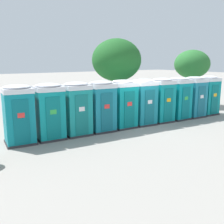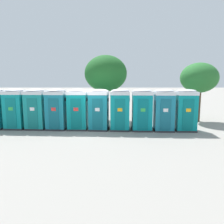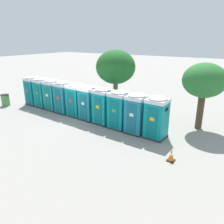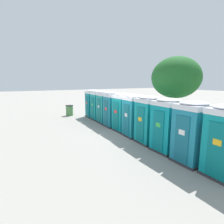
# 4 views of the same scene
# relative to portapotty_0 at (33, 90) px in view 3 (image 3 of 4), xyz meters

# --- Properties ---
(ground_plane) EXTENTS (120.00, 120.00, 0.00)m
(ground_plane) POSITION_rel_portapotty_0_xyz_m (5.96, -0.36, -1.28)
(ground_plane) COLOR gray
(portapotty_0) EXTENTS (1.32, 1.31, 2.54)m
(portapotty_0) POSITION_rel_portapotty_0_xyz_m (0.00, 0.00, 0.00)
(portapotty_0) COLOR #2D2D33
(portapotty_0) RESTS_ON ground
(portapotty_1) EXTENTS (1.29, 1.28, 2.54)m
(portapotty_1) POSITION_rel_portapotty_0_xyz_m (1.33, -0.06, 0.00)
(portapotty_1) COLOR #2D2D33
(portapotty_1) RESTS_ON ground
(portapotty_2) EXTENTS (1.27, 1.26, 2.54)m
(portapotty_2) POSITION_rel_portapotty_0_xyz_m (2.65, -0.14, 0.00)
(portapotty_2) COLOR #2D2D33
(portapotty_2) RESTS_ON ground
(portapotty_3) EXTENTS (1.30, 1.29, 2.54)m
(portapotty_3) POSITION_rel_portapotty_0_xyz_m (3.97, -0.23, -0.00)
(portapotty_3) COLOR #2D2D33
(portapotty_3) RESTS_ON ground
(portapotty_4) EXTENTS (1.26, 1.24, 2.54)m
(portapotty_4) POSITION_rel_portapotty_0_xyz_m (5.30, -0.26, -0.00)
(portapotty_4) COLOR #2D2D33
(portapotty_4) RESTS_ON ground
(portapotty_5) EXTENTS (1.30, 1.30, 2.54)m
(portapotty_5) POSITION_rel_portapotty_0_xyz_m (6.62, -0.36, 0.00)
(portapotty_5) COLOR #2D2D33
(portapotty_5) RESTS_ON ground
(portapotty_6) EXTENTS (1.27, 1.28, 2.54)m
(portapotty_6) POSITION_rel_portapotty_0_xyz_m (7.95, -0.43, 0.00)
(portapotty_6) COLOR #2D2D33
(portapotty_6) RESTS_ON ground
(portapotty_7) EXTENTS (1.24, 1.23, 2.54)m
(portapotty_7) POSITION_rel_portapotty_0_xyz_m (9.27, -0.52, 0.00)
(portapotty_7) COLOR #2D2D33
(portapotty_7) RESTS_ON ground
(portapotty_8) EXTENTS (1.23, 1.25, 2.54)m
(portapotty_8) POSITION_rel_portapotty_0_xyz_m (10.60, -0.61, 0.00)
(portapotty_8) COLOR #2D2D33
(portapotty_8) RESTS_ON ground
(portapotty_9) EXTENTS (1.27, 1.26, 2.54)m
(portapotty_9) POSITION_rel_portapotty_0_xyz_m (11.93, -0.61, 0.00)
(portapotty_9) COLOR #2D2D33
(portapotty_9) RESTS_ON ground
(street_tree_0) EXTENTS (2.69, 2.69, 4.30)m
(street_tree_0) POSITION_rel_portapotty_0_xyz_m (13.78, 2.29, 1.88)
(street_tree_0) COLOR #4C3826
(street_tree_0) RESTS_ON ground
(street_tree_1) EXTENTS (3.14, 3.14, 4.88)m
(street_tree_1) POSITION_rel_portapotty_0_xyz_m (6.98, 2.73, 2.22)
(street_tree_1) COLOR brown
(street_tree_1) RESTS_ON ground
(trash_can) EXTENTS (0.72, 0.72, 1.01)m
(trash_can) POSITION_rel_portapotty_0_xyz_m (-1.80, -1.67, -0.77)
(trash_can) COLOR #518C4C
(trash_can) RESTS_ON ground
(traffic_cone) EXTENTS (0.36, 0.36, 0.64)m
(traffic_cone) POSITION_rel_portapotty_0_xyz_m (13.62, -2.73, -0.97)
(traffic_cone) COLOR black
(traffic_cone) RESTS_ON ground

